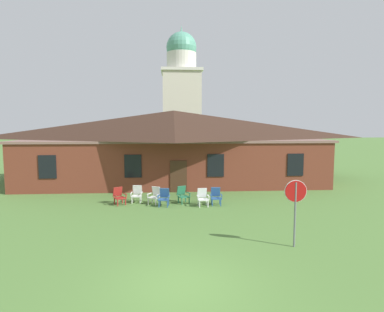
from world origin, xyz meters
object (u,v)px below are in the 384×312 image
at_px(lawn_chair_right_end, 183,194).
at_px(lawn_chair_by_porch, 119,196).
at_px(lawn_chair_left_end, 155,195).
at_px(lawn_chair_middle, 164,197).
at_px(stop_sign, 295,200).
at_px(lawn_chair_near_door, 137,194).
at_px(lawn_chair_under_eave, 216,196).
at_px(lawn_chair_far_side, 203,197).

bearing_deg(lawn_chair_right_end, lawn_chair_by_porch, -178.73).
distance_m(lawn_chair_left_end, lawn_chair_middle, 0.73).
relative_size(stop_sign, lawn_chair_middle, 2.56).
height_order(stop_sign, lawn_chair_near_door, stop_sign).
xyz_separation_m(lawn_chair_near_door, lawn_chair_left_end, (1.05, -0.44, 0.00)).
height_order(lawn_chair_by_porch, lawn_chair_middle, same).
bearing_deg(lawn_chair_under_eave, stop_sign, -72.60).
distance_m(stop_sign, lawn_chair_under_eave, 6.68).
bearing_deg(stop_sign, lawn_chair_right_end, 119.12).
height_order(stop_sign, lawn_chair_by_porch, stop_sign).
relative_size(lawn_chair_right_end, lawn_chair_under_eave, 1.00).
relative_size(lawn_chair_middle, lawn_chair_far_side, 1.00).
xyz_separation_m(stop_sign, lawn_chair_middle, (-4.82, 6.19, -1.25)).
bearing_deg(lawn_chair_by_porch, lawn_chair_right_end, 1.27).
distance_m(stop_sign, lawn_chair_right_end, 7.87).
bearing_deg(lawn_chair_far_side, lawn_chair_right_end, 145.83).
relative_size(lawn_chair_left_end, lawn_chair_middle, 1.00).
xyz_separation_m(lawn_chair_by_porch, lawn_chair_under_eave, (5.37, -0.44, 0.00)).
relative_size(stop_sign, lawn_chair_far_side, 2.56).
bearing_deg(lawn_chair_middle, stop_sign, -52.09).
relative_size(lawn_chair_left_end, lawn_chair_right_end, 1.00).
bearing_deg(lawn_chair_left_end, lawn_chair_middle, -44.58).
bearing_deg(lawn_chair_by_porch, lawn_chair_far_side, -7.91).
height_order(lawn_chair_right_end, lawn_chair_under_eave, same).
xyz_separation_m(lawn_chair_left_end, lawn_chair_middle, (0.52, -0.51, 0.00)).
bearing_deg(stop_sign, lawn_chair_far_side, 114.15).
distance_m(stop_sign, lawn_chair_near_door, 9.67).
relative_size(lawn_chair_middle, lawn_chair_under_eave, 1.00).
bearing_deg(lawn_chair_middle, lawn_chair_by_porch, 168.32).
bearing_deg(lawn_chair_far_side, lawn_chair_left_end, 166.39).
bearing_deg(lawn_chair_middle, lawn_chair_left_end, 135.42).
bearing_deg(lawn_chair_right_end, lawn_chair_under_eave, -16.04).
distance_m(lawn_chair_middle, lawn_chair_right_end, 1.20).
distance_m(lawn_chair_near_door, lawn_chair_right_end, 2.63).
bearing_deg(lawn_chair_left_end, lawn_chair_near_door, 156.97).
bearing_deg(lawn_chair_near_door, lawn_chair_middle, -31.44).
relative_size(lawn_chair_right_end, lawn_chair_far_side, 1.00).
height_order(lawn_chair_left_end, lawn_chair_right_end, same).
height_order(lawn_chair_left_end, lawn_chair_under_eave, same).
distance_m(lawn_chair_right_end, lawn_chair_under_eave, 1.89).
height_order(lawn_chair_by_porch, lawn_chair_near_door, same).
bearing_deg(stop_sign, lawn_chair_by_porch, 137.55).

